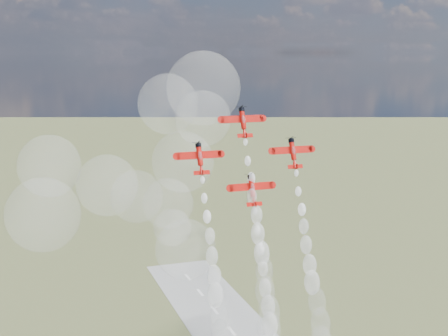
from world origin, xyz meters
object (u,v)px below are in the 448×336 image
Objects in this scene: plane_lead at (243,122)px; plane_slot at (252,189)px; plane_right at (293,153)px; plane_left at (200,158)px.

plane_lead is 16.89m from plane_slot.
plane_slot is at bearing -90.00° from plane_lead.
plane_lead is 1.00× the size of plane_right.
plane_lead is at bearing 14.86° from plane_left.
plane_right is at bearing 14.86° from plane_slot.
plane_right is 14.73m from plane_slot.
plane_left is 1.00× the size of plane_slot.
plane_slot is (12.06, -3.20, -7.81)m from plane_left.
plane_lead reaches higher than plane_right.
plane_lead reaches higher than plane_left.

